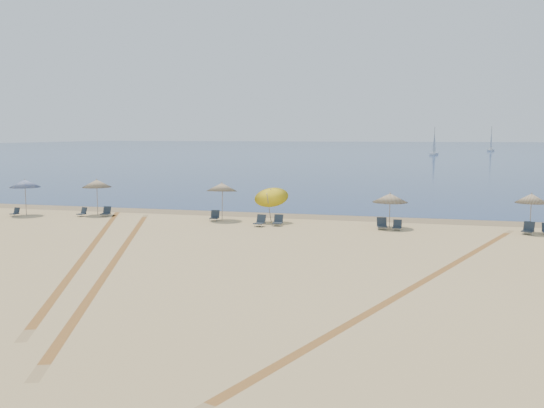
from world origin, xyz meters
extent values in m
plane|color=tan|center=(0.00, 0.00, 0.00)|extent=(160.00, 160.00, 0.00)
plane|color=#0C2151|center=(0.00, 225.00, 0.01)|extent=(500.00, 500.00, 0.00)
plane|color=olive|center=(0.00, 24.00, 0.00)|extent=(500.00, 500.00, 0.00)
cylinder|color=gray|center=(-18.22, 19.43, 1.23)|extent=(0.05, 0.05, 2.46)
cone|color=silver|center=(-18.22, 19.43, 2.31)|extent=(2.18, 2.18, 0.55)
sphere|color=gray|center=(-18.22, 19.43, 2.61)|extent=(0.08, 0.08, 0.08)
cylinder|color=gray|center=(-13.31, 20.89, 1.22)|extent=(0.05, 0.05, 2.44)
cone|color=beige|center=(-13.31, 20.89, 2.29)|extent=(2.12, 2.12, 0.55)
sphere|color=gray|center=(-13.31, 20.89, 2.59)|extent=(0.08, 0.08, 0.08)
cylinder|color=gray|center=(-3.69, 20.74, 1.21)|extent=(0.05, 0.21, 2.43)
cone|color=beige|center=(-3.69, 20.67, 2.27)|extent=(2.13, 2.16, 0.69)
sphere|color=gray|center=(-3.69, 20.67, 2.57)|extent=(0.08, 0.08, 0.08)
cylinder|color=gray|center=(-0.21, 20.05, 1.02)|extent=(0.05, 1.17, 2.07)
cone|color=yellow|center=(-0.21, 20.54, 1.91)|extent=(2.27, 2.25, 1.58)
sphere|color=gray|center=(-0.21, 20.54, 2.21)|extent=(0.08, 0.08, 0.08)
cylinder|color=gray|center=(7.56, 20.18, 1.02)|extent=(0.05, 0.05, 2.04)
cone|color=beige|center=(7.56, 20.18, 1.89)|extent=(2.22, 2.22, 0.55)
sphere|color=gray|center=(7.56, 20.18, 2.19)|extent=(0.08, 0.08, 0.08)
cylinder|color=gray|center=(15.75, 20.34, 1.11)|extent=(0.05, 0.05, 2.22)
cone|color=beige|center=(15.75, 20.34, 2.07)|extent=(1.88, 1.88, 0.55)
sphere|color=gray|center=(15.75, 20.34, 2.37)|extent=(0.08, 0.08, 0.08)
cube|color=#1C242C|center=(-18.81, 18.88, 0.16)|extent=(0.54, 0.54, 0.04)
cube|color=#1C242C|center=(-18.78, 19.12, 0.37)|extent=(0.51, 0.24, 0.43)
cylinder|color=#A5A5AD|center=(-19.00, 18.73, 0.08)|extent=(0.02, 0.02, 0.16)
cylinder|color=#A5A5AD|center=(-18.61, 18.68, 0.08)|extent=(0.02, 0.02, 0.16)
cube|color=#1C242C|center=(-14.03, 19.87, 0.17)|extent=(0.67, 0.67, 0.05)
cube|color=#1C242C|center=(-13.94, 20.11, 0.40)|extent=(0.56, 0.35, 0.47)
cylinder|color=#A5A5AD|center=(-14.23, 19.75, 0.09)|extent=(0.02, 0.02, 0.17)
cylinder|color=#A5A5AD|center=(-13.83, 19.61, 0.09)|extent=(0.02, 0.02, 0.17)
cube|color=#1C242C|center=(-12.36, 20.32, 0.19)|extent=(0.60, 0.60, 0.05)
cube|color=#1C242C|center=(-12.38, 20.60, 0.44)|extent=(0.58, 0.24, 0.51)
cylinder|color=#A5A5AD|center=(-12.59, 20.10, 0.09)|extent=(0.02, 0.02, 0.19)
cylinder|color=#A5A5AD|center=(-12.14, 20.13, 0.09)|extent=(0.02, 0.02, 0.19)
cube|color=#1C242C|center=(-4.11, 20.26, 0.19)|extent=(0.63, 0.63, 0.05)
cube|color=#1C242C|center=(-4.14, 20.54, 0.44)|extent=(0.59, 0.27, 0.51)
cylinder|color=#A5A5AD|center=(-4.34, 20.03, 0.09)|extent=(0.03, 0.03, 0.19)
cylinder|color=#A5A5AD|center=(-3.88, 20.07, 0.09)|extent=(0.03, 0.03, 0.19)
cube|color=#1C242C|center=(-0.49, 18.64, 0.20)|extent=(0.71, 0.71, 0.06)
cube|color=#1C242C|center=(-0.43, 18.94, 0.47)|extent=(0.64, 0.34, 0.54)
cylinder|color=#A5A5AD|center=(-0.73, 18.47, 0.10)|extent=(0.03, 0.03, 0.20)
cylinder|color=#A5A5AD|center=(-0.25, 18.37, 0.10)|extent=(0.03, 0.03, 0.20)
cube|color=#1C242C|center=(0.58, 19.18, 0.19)|extent=(0.59, 0.59, 0.05)
cube|color=#1C242C|center=(0.58, 19.47, 0.44)|extent=(0.58, 0.22, 0.52)
cylinder|color=#A5A5AD|center=(0.35, 18.97, 0.09)|extent=(0.03, 0.03, 0.19)
cylinder|color=#A5A5AD|center=(0.81, 18.97, 0.09)|extent=(0.03, 0.03, 0.19)
cube|color=#1C242C|center=(7.17, 19.39, 0.20)|extent=(0.71, 0.71, 0.05)
cube|color=#1C242C|center=(7.11, 19.68, 0.46)|extent=(0.63, 0.34, 0.53)
cylinder|color=#A5A5AD|center=(6.93, 19.13, 0.10)|extent=(0.03, 0.03, 0.20)
cylinder|color=#A5A5AD|center=(7.40, 19.22, 0.10)|extent=(0.03, 0.03, 0.20)
cube|color=#1C242C|center=(8.05, 19.34, 0.17)|extent=(0.56, 0.56, 0.05)
cube|color=#1C242C|center=(8.07, 19.60, 0.40)|extent=(0.53, 0.23, 0.46)
cylinder|color=#A5A5AD|center=(7.85, 19.17, 0.09)|extent=(0.02, 0.02, 0.17)
cylinder|color=#A5A5AD|center=(8.26, 19.14, 0.09)|extent=(0.02, 0.02, 0.17)
cube|color=#1C242C|center=(15.52, 19.69, 0.20)|extent=(0.80, 0.80, 0.06)
cube|color=#1C242C|center=(15.64, 19.96, 0.47)|extent=(0.65, 0.44, 0.54)
cylinder|color=#A5A5AD|center=(15.30, 19.56, 0.10)|extent=(0.03, 0.03, 0.20)
cylinder|color=#A5A5AD|center=(15.75, 19.37, 0.10)|extent=(0.03, 0.03, 0.20)
cylinder|color=#A5A5AD|center=(16.43, 19.70, 0.09)|extent=(0.02, 0.02, 0.18)
cube|color=white|center=(31.93, 194.58, 0.32)|extent=(2.87, 5.87, 0.62)
cylinder|color=gray|center=(31.93, 194.58, 4.34)|extent=(0.12, 0.12, 8.27)
cube|color=white|center=(12.54, 151.46, 0.29)|extent=(2.54, 5.36, 0.57)
cylinder|color=gray|center=(12.54, 151.46, 3.97)|extent=(0.11, 0.11, 7.56)
plane|color=tan|center=(-4.46, 7.75, 0.00)|extent=(36.25, 36.25, 0.00)
plane|color=tan|center=(-4.86, 8.78, 0.00)|extent=(36.25, 36.25, 0.00)
plane|color=tan|center=(9.58, 6.81, 0.00)|extent=(35.99, 35.99, 0.00)
plane|color=tan|center=(9.97, 7.84, 0.00)|extent=(35.99, 35.99, 0.00)
plane|color=tan|center=(-7.05, 9.78, 0.00)|extent=(36.89, 36.89, 0.00)
plane|color=tan|center=(-7.49, 10.79, 0.00)|extent=(36.89, 36.89, 0.00)
camera|label=1|loc=(9.42, -16.65, 5.86)|focal=38.57mm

